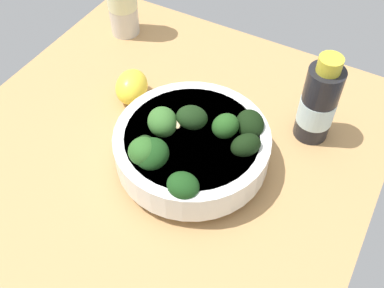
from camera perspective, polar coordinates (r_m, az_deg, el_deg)
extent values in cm
cube|color=tan|center=(66.49, -3.38, -0.71)|extent=(58.63, 58.63, 3.50)
cylinder|color=white|center=(62.07, 0.00, -1.96)|extent=(11.29, 11.29, 1.45)
cylinder|color=white|center=(59.82, 0.00, -0.24)|extent=(20.53, 20.53, 4.34)
cylinder|color=silver|center=(58.48, 0.00, 0.88)|extent=(17.58, 17.58, 0.80)
cylinder|color=#2F662B|center=(60.59, 7.15, 1.43)|extent=(1.69, 1.50, 1.54)
ellipsoid|color=black|center=(59.38, 7.30, 2.50)|extent=(5.79, 6.04, 3.92)
cylinder|color=#589D47|center=(59.79, -3.65, 1.68)|extent=(2.24, 2.05, 1.67)
ellipsoid|color=#386B2B|center=(58.54, -3.73, 2.79)|extent=(6.39, 5.97, 4.60)
cylinder|color=#3C7A32|center=(58.39, -5.76, -1.08)|extent=(1.35, 1.13, 1.76)
ellipsoid|color=black|center=(57.19, -5.88, -0.08)|extent=(3.71, 3.21, 2.98)
cylinder|color=#3C7A32|center=(54.44, -1.10, -6.35)|extent=(1.80, 2.00, 1.94)
ellipsoid|color=#194216|center=(52.92, -1.13, -5.24)|extent=(4.69, 4.28, 3.39)
cylinder|color=#4A8F3C|center=(59.22, -0.11, 2.13)|extent=(1.70, 1.74, 1.24)
ellipsoid|color=black|center=(58.02, -0.11, 3.22)|extent=(5.88, 5.10, 4.17)
cylinder|color=#4A8F3C|center=(59.30, 4.15, 1.22)|extent=(1.61, 1.68, 1.58)
ellipsoid|color=#23511C|center=(58.11, 4.24, 2.27)|extent=(5.39, 5.52, 4.35)
cylinder|color=#2F662B|center=(56.62, -4.98, -2.32)|extent=(2.21, 2.11, 1.24)
ellipsoid|color=#194216|center=(55.32, -5.10, -1.25)|extent=(5.92, 6.53, 4.68)
cylinder|color=#4A8F3C|center=(58.19, 6.69, -1.13)|extent=(1.77, 1.75, 1.14)
ellipsoid|color=black|center=(56.99, 6.83, -0.13)|extent=(5.20, 5.70, 4.55)
cylinder|color=#2F662B|center=(57.00, -5.99, -2.18)|extent=(2.27, 2.15, 1.81)
ellipsoid|color=#2D6023|center=(55.44, -6.16, -0.89)|extent=(6.24, 5.22, 5.15)
ellipsoid|color=#DBBC84|center=(58.15, -1.55, 3.28)|extent=(1.59, 2.07, 1.25)
ellipsoid|color=#DBBC84|center=(54.56, -4.78, -0.76)|extent=(2.08, 1.80, 0.65)
ellipsoid|color=#DBBC84|center=(57.93, -0.02, 3.56)|extent=(2.08, 1.69, 0.58)
ellipsoid|color=#DBBC84|center=(57.84, -2.06, 2.71)|extent=(2.03, 1.84, 1.12)
ellipsoid|color=yellow|center=(70.21, -7.60, 7.15)|extent=(6.54, 7.43, 4.80)
cylinder|color=black|center=(64.30, 15.62, 4.87)|extent=(4.93, 4.93, 11.75)
cylinder|color=gold|center=(59.84, 17.00, 9.55)|extent=(3.19, 3.19, 2.06)
cylinder|color=silver|center=(65.09, 15.41, 4.16)|extent=(5.03, 5.03, 3.99)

